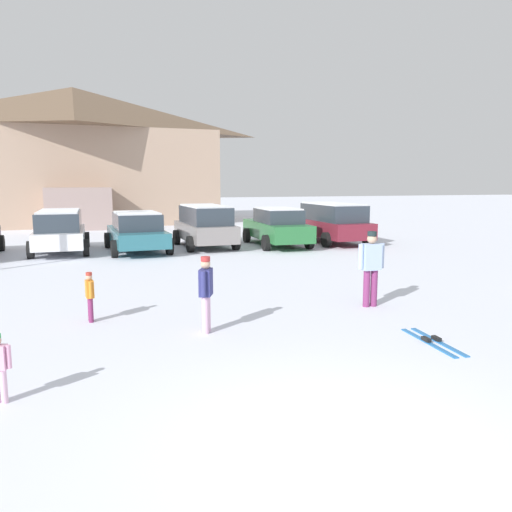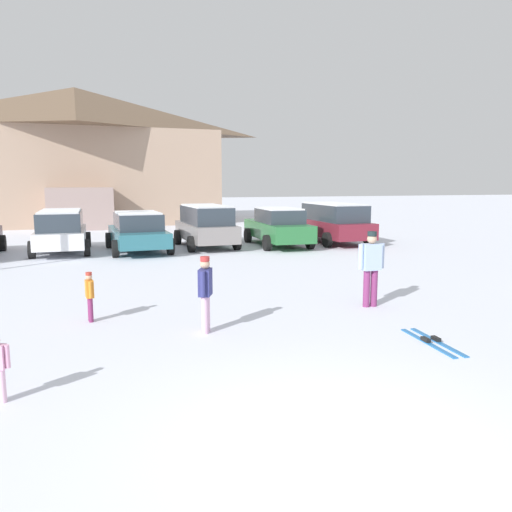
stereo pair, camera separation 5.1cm
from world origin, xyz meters
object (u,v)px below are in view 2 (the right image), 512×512
(parked_grey_wagon, at_px, (206,225))
(parked_green_coupe, at_px, (278,226))
(pair_of_skis, at_px, (432,341))
(parked_teal_hatchback, at_px, (138,231))
(parked_white_suv, at_px, (61,230))
(skier_adult_in_blue_parka, at_px, (371,264))
(skier_teen_in_navy_coat, at_px, (205,290))
(ski_lodge, at_px, (77,155))
(parked_maroon_van, at_px, (333,222))
(skier_child_in_orange_jacket, at_px, (90,294))

(parked_grey_wagon, relative_size, parked_green_coupe, 0.92)
(pair_of_skis, bearing_deg, parked_teal_hatchback, 106.79)
(parked_white_suv, relative_size, skier_adult_in_blue_parka, 2.67)
(parked_teal_hatchback, bearing_deg, skier_adult_in_blue_parka, -68.20)
(parked_grey_wagon, xyz_separation_m, skier_teen_in_navy_coat, (-2.46, -11.79, -0.15))
(parked_white_suv, xyz_separation_m, pair_of_skis, (6.80, -13.66, -0.87))
(ski_lodge, xyz_separation_m, parked_grey_wagon, (5.47, -15.12, -3.52))
(parked_grey_wagon, bearing_deg, parked_maroon_van, -1.53)
(skier_adult_in_blue_parka, distance_m, pair_of_skis, 2.72)
(skier_teen_in_navy_coat, bearing_deg, skier_child_in_orange_jacket, 145.63)
(parked_grey_wagon, bearing_deg, parked_white_suv, 178.73)
(skier_teen_in_navy_coat, xyz_separation_m, skier_child_in_orange_jacket, (-2.03, 1.39, -0.24))
(parked_grey_wagon, relative_size, skier_child_in_orange_jacket, 4.35)
(parked_teal_hatchback, xyz_separation_m, skier_adult_in_blue_parka, (4.22, -10.55, 0.14))
(parked_teal_hatchback, height_order, skier_child_in_orange_jacket, parked_teal_hatchback)
(skier_teen_in_navy_coat, bearing_deg, parked_white_suv, 105.12)
(ski_lodge, xyz_separation_m, pair_of_skis, (6.59, -28.65, -4.44))
(ski_lodge, height_order, skier_child_in_orange_jacket, ski_lodge)
(parked_teal_hatchback, distance_m, parked_green_coupe, 5.86)
(skier_teen_in_navy_coat, bearing_deg, parked_maroon_van, 54.63)
(parked_maroon_van, bearing_deg, parked_teal_hatchback, -178.07)
(skier_adult_in_blue_parka, bearing_deg, parked_green_coupe, 81.13)
(parked_green_coupe, bearing_deg, pair_of_skis, -98.32)
(parked_green_coupe, bearing_deg, parked_white_suv, 176.11)
(parked_maroon_van, height_order, skier_adult_in_blue_parka, parked_maroon_van)
(parked_green_coupe, distance_m, parked_maroon_van, 2.78)
(ski_lodge, bearing_deg, pair_of_skis, -77.04)
(parked_grey_wagon, distance_m, skier_teen_in_navy_coat, 12.04)
(parked_white_suv, height_order, parked_maroon_van, parked_maroon_van)
(parked_teal_hatchback, height_order, parked_green_coupe, parked_green_coupe)
(parked_teal_hatchback, relative_size, parked_maroon_van, 0.99)
(parked_maroon_van, xyz_separation_m, skier_child_in_orange_jacket, (-10.28, -10.25, -0.39))
(parked_green_coupe, distance_m, skier_adult_in_blue_parka, 10.65)
(parked_teal_hatchback, distance_m, skier_teen_in_navy_coat, 11.35)
(parked_white_suv, bearing_deg, parked_teal_hatchback, -11.31)
(parked_white_suv, distance_m, parked_teal_hatchback, 2.91)
(parked_green_coupe, height_order, skier_child_in_orange_jacket, parked_green_coupe)
(skier_adult_in_blue_parka, height_order, skier_child_in_orange_jacket, skier_adult_in_blue_parka)
(parked_white_suv, distance_m, parked_green_coupe, 8.73)
(skier_adult_in_blue_parka, xyz_separation_m, skier_child_in_orange_jacket, (-5.88, 0.59, -0.38))
(parked_green_coupe, xyz_separation_m, skier_teen_in_navy_coat, (-5.50, -11.32, -0.04))
(parked_grey_wagon, relative_size, skier_adult_in_blue_parka, 2.58)
(pair_of_skis, bearing_deg, parked_maroon_van, 70.75)
(parked_maroon_van, height_order, pair_of_skis, parked_maroon_van)
(skier_adult_in_blue_parka, height_order, skier_teen_in_navy_coat, skier_adult_in_blue_parka)
(skier_child_in_orange_jacket, height_order, pair_of_skis, skier_child_in_orange_jacket)
(skier_adult_in_blue_parka, relative_size, skier_child_in_orange_jacket, 1.69)
(parked_grey_wagon, relative_size, pair_of_skis, 2.70)
(parked_green_coupe, height_order, pair_of_skis, parked_green_coupe)
(skier_child_in_orange_jacket, bearing_deg, parked_maroon_van, 44.90)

